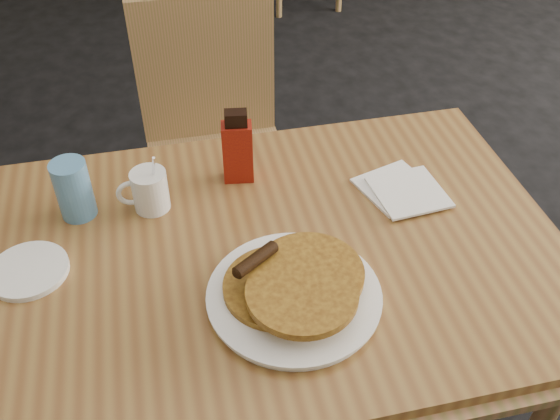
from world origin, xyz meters
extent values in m
cube|color=olive|center=(-0.04, 0.02, 0.73)|extent=(1.18, 0.79, 0.04)
cube|color=#A3714C|center=(-0.04, 0.02, 0.71)|extent=(1.22, 0.83, 0.02)
cylinder|color=#A3714C|center=(0.46, 0.33, 0.35)|extent=(0.04, 0.04, 0.71)
cube|color=#A3714C|center=(-0.05, 0.68, 0.45)|extent=(0.42, 0.42, 0.04)
cube|color=#A3714C|center=(-0.05, 0.87, 0.69)|extent=(0.42, 0.04, 0.46)
cylinder|color=#A3714C|center=(-0.22, 0.51, 0.21)|extent=(0.04, 0.04, 0.43)
cylinder|color=#A3714C|center=(0.12, 0.85, 0.21)|extent=(0.04, 0.04, 0.43)
cylinder|color=white|center=(-0.02, -0.12, 0.76)|extent=(0.30, 0.30, 0.02)
cylinder|color=white|center=(-0.02, -0.12, 0.77)|extent=(0.31, 0.31, 0.01)
cylinder|color=#AD7D24|center=(-0.05, -0.10, 0.78)|extent=(0.19, 0.19, 0.01)
cylinder|color=#AD7D24|center=(0.01, -0.10, 0.79)|extent=(0.20, 0.20, 0.01)
cylinder|color=#AD7D24|center=(-0.01, -0.15, 0.81)|extent=(0.19, 0.19, 0.01)
cylinder|color=black|center=(-0.08, -0.08, 0.82)|extent=(0.09, 0.07, 0.02)
cylinder|color=white|center=(-0.25, 0.19, 0.79)|extent=(0.07, 0.07, 0.09)
torus|color=white|center=(-0.28, 0.19, 0.79)|extent=(0.06, 0.01, 0.06)
cylinder|color=black|center=(-0.25, 0.19, 0.83)|extent=(0.07, 0.07, 0.01)
cylinder|color=silver|center=(-0.23, 0.19, 0.83)|extent=(0.02, 0.05, 0.13)
cube|color=maroon|center=(-0.05, 0.25, 0.82)|extent=(0.07, 0.05, 0.14)
cube|color=black|center=(-0.05, 0.25, 0.91)|extent=(0.05, 0.04, 0.03)
cube|color=white|center=(0.27, 0.14, 0.75)|extent=(0.18, 0.18, 0.01)
cube|color=white|center=(0.29, 0.11, 0.76)|extent=(0.15, 0.15, 0.01)
cylinder|color=#528EC2|center=(-0.39, 0.21, 0.81)|extent=(0.08, 0.08, 0.13)
cylinder|color=white|center=(-0.49, 0.06, 0.76)|extent=(0.18, 0.18, 0.01)
camera|label=1|loc=(-0.21, -0.83, 1.61)|focal=40.00mm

